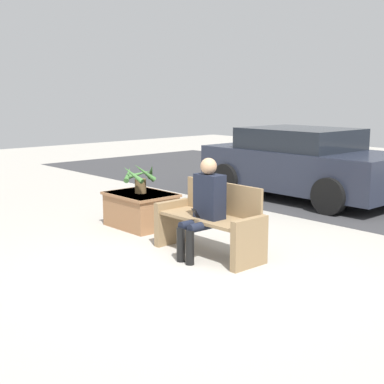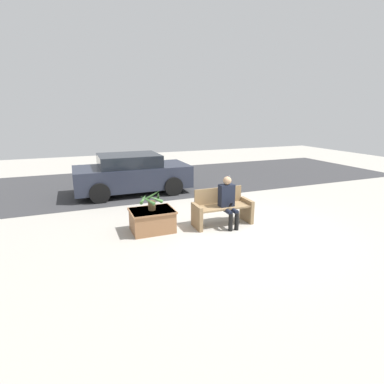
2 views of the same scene
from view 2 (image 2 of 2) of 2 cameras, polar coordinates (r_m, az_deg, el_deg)
ground_plane at (r=7.38m, az=9.78°, el=-7.18°), size 30.00×30.00×0.00m
road_surface at (r=12.72m, az=-4.56°, el=2.35°), size 20.00×6.00×0.01m
bench at (r=7.58m, az=5.70°, el=-3.06°), size 1.49×0.56×0.90m
person_seated at (r=7.38m, az=6.85°, el=-1.33°), size 0.37×0.56×1.25m
planter_box at (r=7.21m, az=-7.57°, el=-5.24°), size 1.02×0.79×0.53m
potted_plant at (r=7.04m, az=-7.70°, el=-1.56°), size 0.57×0.60×0.50m
parked_car at (r=10.69m, az=-11.39°, el=3.45°), size 3.90×1.98×1.37m
bollard_post at (r=10.25m, az=6.99°, el=1.33°), size 0.10×0.10×0.70m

